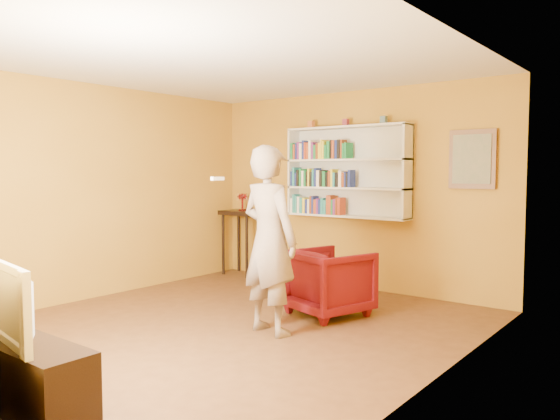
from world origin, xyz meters
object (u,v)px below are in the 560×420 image
Objects in this scene: console_table at (242,222)px; television at (20,301)px; ruby_lustre at (242,198)px; tv_cabinet at (22,373)px; armchair at (329,282)px; bookshelf at (349,172)px; person at (269,240)px.

television is (2.02, -4.50, -0.10)m from console_table.
ruby_lustre is 0.21× the size of tv_cabinet.
armchair is at bearing -26.88° from ruby_lustre.
console_table is 0.36m from ruby_lustre.
television is (-0.35, -3.30, 0.36)m from armchair.
television is (-0.00, 0.00, 0.50)m from tv_cabinet.
armchair is at bearing 93.84° from television.
ruby_lustre is 0.28× the size of television.
tv_cabinet is at bearing 100.92° from armchair.
console_table is at bearing 114.15° from tv_cabinet.
person is (0.47, -2.30, -0.66)m from bookshelf.
armchair reaches higher than tv_cabinet.
armchair is 0.63× the size of tv_cabinet.
console_table is (-1.81, -0.16, -0.77)m from bookshelf.
tv_cabinet is at bearing -87.41° from bookshelf.
armchair is 0.86× the size of television.
ruby_lustre reaches higher than armchair.
bookshelf is 4.86m from tv_cabinet.
tv_cabinet is at bearing -65.85° from console_table.
bookshelf reaches higher than ruby_lustre.
ruby_lustre is (-0.00, 0.00, 0.36)m from console_table.
tv_cabinet is at bearing 91.08° from person.
television is at bearing 180.00° from tv_cabinet.
television is at bearing -65.85° from ruby_lustre.
armchair is at bearing -67.69° from bookshelf.
console_table is 0.78× the size of tv_cabinet.
console_table is 0.54× the size of person.
armchair is at bearing 84.00° from tv_cabinet.
tv_cabinet is 0.50m from television.
person is 2.38m from television.
tv_cabinet is (-0.26, -2.36, -0.70)m from person.
bookshelf is 2.44m from person.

